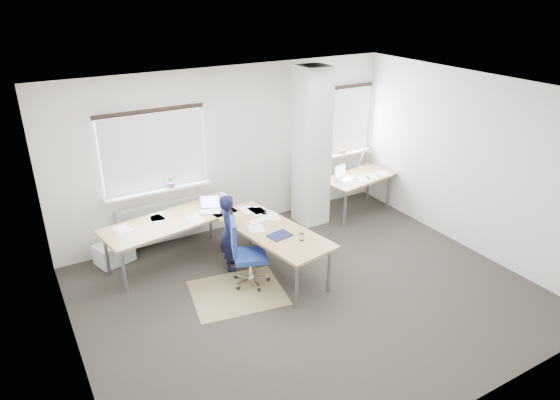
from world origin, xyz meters
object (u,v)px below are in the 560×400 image
desk_main (222,226)px  task_chair (248,266)px  desk_side (358,178)px  person (230,232)px

desk_main → task_chair: 0.75m
desk_side → person: desk_side is taller
person → desk_side: bearing=-61.7°
desk_side → person: size_ratio=1.25×
desk_side → person: 2.95m
person → desk_main: bearing=60.0°
desk_side → task_chair: bearing=-168.2°
task_chair → person: 0.62m
task_chair → desk_main: bearing=120.0°
desk_side → task_chair: (-2.86, -1.14, -0.40)m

